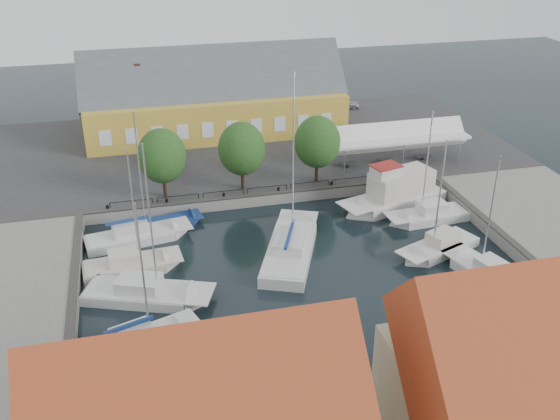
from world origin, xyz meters
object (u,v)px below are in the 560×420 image
trawler (396,195)px  launch_nw (172,223)px  warehouse (209,101)px  west_boat_b (130,267)px  west_boat_c (145,295)px  center_sailboat (290,250)px  car_red (164,159)px  east_boat_b (439,249)px  west_boat_d (139,345)px  car_silver (345,103)px  launch_sw (131,392)px  tent_canopy (397,137)px  east_boat_a (428,217)px  west_boat_a (136,238)px  east_boat_c (489,276)px

trawler → launch_nw: (-19.79, 1.27, -0.93)m
warehouse → west_boat_b: (-9.88, -26.44, -4.17)m
west_boat_c → center_sailboat: bearing=16.4°
car_red → east_boat_b: (19.59, -20.23, -1.50)m
west_boat_b → west_boat_d: 9.32m
warehouse → car_silver: 18.28m
car_red → launch_nw: bearing=-103.8°
west_boat_d → launch_sw: (-0.62, -3.84, -0.18)m
center_sailboat → trawler: center_sailboat is taller
car_silver → tent_canopy: bearing=-166.3°
car_red → east_boat_a: size_ratio=0.44×
west_boat_a → west_boat_c: 8.40m
warehouse → east_boat_a: 29.06m
trawler → west_boat_a: (-22.84, -0.93, -0.75)m
center_sailboat → east_boat_b: 11.63m
west_boat_a → car_silver: bearing=44.4°
west_boat_a → tent_canopy: bearing=17.5°
west_boat_a → launch_nw: (3.05, 2.19, -0.18)m
warehouse → west_boat_a: west_boat_a is taller
east_boat_b → launch_sw: bearing=-157.1°
trawler → launch_sw: size_ratio=2.04×
car_red → west_boat_a: size_ratio=0.40×
car_red → center_sailboat: 19.69m
car_silver → car_red: bearing=136.6°
east_boat_a → west_boat_d: east_boat_a is taller
car_red → west_boat_b: west_boat_b is taller
center_sailboat → east_boat_a: (12.95, 2.70, -0.10)m
car_red → launch_nw: size_ratio=0.88×
car_red → east_boat_c: bearing=-61.6°
center_sailboat → east_boat_b: size_ratio=1.47×
tent_canopy → east_boat_a: 11.19m
trawler → east_boat_a: bearing=-63.6°
trawler → car_silver: bearing=81.0°
center_sailboat → east_boat_a: 13.23m
east_boat_c → west_boat_c: bearing=171.6°
east_boat_a → east_boat_b: size_ratio=1.04×
car_silver → warehouse: bearing=120.3°
east_boat_a → west_boat_b: east_boat_a is taller
west_boat_b → car_red: bearing=77.2°
west_boat_d → west_boat_b: bearing=91.3°
west_boat_a → launch_nw: size_ratio=2.17×
west_boat_a → west_boat_c: size_ratio=0.94×
tent_canopy → trawler: bearing=-112.7°
warehouse → trawler: bearing=-57.3°
center_sailboat → east_boat_c: (13.05, -6.88, -0.10)m
east_boat_c → west_boat_a: size_ratio=0.88×
west_boat_c → launch_nw: (2.75, 10.59, -0.17)m
east_boat_a → east_boat_c: size_ratio=1.04×
tent_canopy → west_boat_c: west_boat_c is taller
center_sailboat → warehouse: bearing=94.7°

